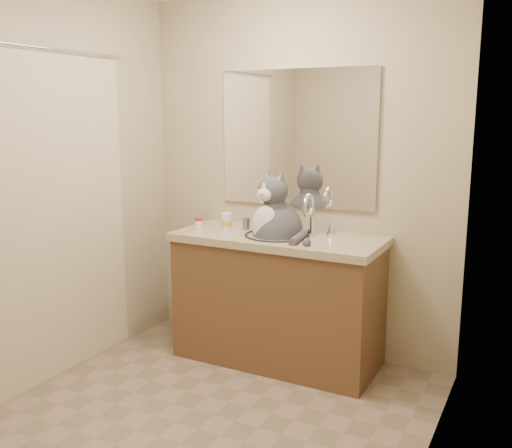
{
  "coord_description": "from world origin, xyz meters",
  "views": [
    {
      "loc": [
        1.53,
        -2.26,
        1.62
      ],
      "look_at": [
        0.0,
        0.65,
        0.98
      ],
      "focal_mm": 40.0,
      "sensor_mm": 36.0,
      "label": 1
    }
  ],
  "objects_px": {
    "pill_bottle_redcap": "(198,224)",
    "pill_bottle_orange": "(226,222)",
    "cat": "(277,228)",
    "grey_canister": "(246,223)"
  },
  "relations": [
    {
      "from": "pill_bottle_redcap",
      "to": "pill_bottle_orange",
      "type": "distance_m",
      "value": 0.19
    },
    {
      "from": "cat",
      "to": "pill_bottle_redcap",
      "type": "relative_size",
      "value": 7.57
    },
    {
      "from": "cat",
      "to": "grey_canister",
      "type": "distance_m",
      "value": 0.27
    },
    {
      "from": "cat",
      "to": "pill_bottle_orange",
      "type": "height_order",
      "value": "cat"
    },
    {
      "from": "grey_canister",
      "to": "pill_bottle_orange",
      "type": "bearing_deg",
      "value": -139.43
    },
    {
      "from": "cat",
      "to": "grey_canister",
      "type": "xyz_separation_m",
      "value": [
        -0.26,
        0.08,
        -0.01
      ]
    },
    {
      "from": "pill_bottle_redcap",
      "to": "pill_bottle_orange",
      "type": "height_order",
      "value": "pill_bottle_orange"
    },
    {
      "from": "pill_bottle_orange",
      "to": "grey_canister",
      "type": "relative_size",
      "value": 1.48
    },
    {
      "from": "cat",
      "to": "grey_canister",
      "type": "bearing_deg",
      "value": -179.73
    },
    {
      "from": "pill_bottle_orange",
      "to": "grey_canister",
      "type": "bearing_deg",
      "value": 40.57
    }
  ]
}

